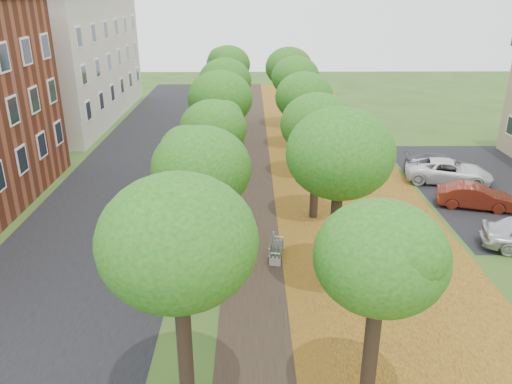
{
  "coord_description": "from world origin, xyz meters",
  "views": [
    {
      "loc": [
        -0.5,
        -10.39,
        10.35
      ],
      "look_at": [
        -0.26,
        9.09,
        2.5
      ],
      "focal_mm": 35.0,
      "sensor_mm": 36.0,
      "label": 1
    }
  ],
  "objects_px": {
    "car_grey": "(441,165)",
    "car_white": "(449,171)",
    "bench": "(276,248)",
    "car_red": "(475,196)"
  },
  "relations": [
    {
      "from": "car_grey",
      "to": "car_white",
      "type": "bearing_deg",
      "value": -171.13
    },
    {
      "from": "car_grey",
      "to": "car_white",
      "type": "relative_size",
      "value": 0.9
    },
    {
      "from": "car_grey",
      "to": "car_white",
      "type": "distance_m",
      "value": 1.17
    },
    {
      "from": "bench",
      "to": "car_white",
      "type": "height_order",
      "value": "car_white"
    },
    {
      "from": "car_white",
      "to": "bench",
      "type": "bearing_deg",
      "value": 144.29
    },
    {
      "from": "car_red",
      "to": "car_white",
      "type": "height_order",
      "value": "car_white"
    },
    {
      "from": "bench",
      "to": "car_red",
      "type": "relative_size",
      "value": 0.45
    },
    {
      "from": "car_grey",
      "to": "car_white",
      "type": "xyz_separation_m",
      "value": [
        0.0,
        -1.17,
        0.04
      ]
    },
    {
      "from": "bench",
      "to": "car_grey",
      "type": "xyz_separation_m",
      "value": [
        10.45,
        9.88,
        0.23
      ]
    },
    {
      "from": "car_red",
      "to": "car_grey",
      "type": "height_order",
      "value": "car_grey"
    }
  ]
}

